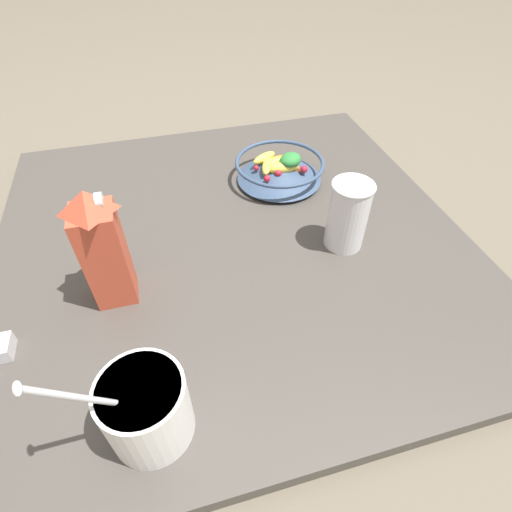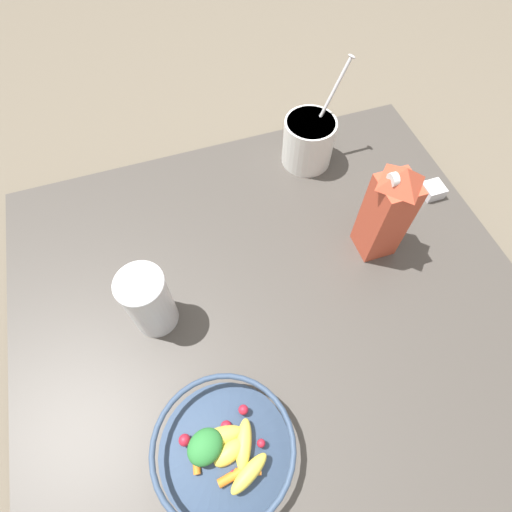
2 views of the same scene
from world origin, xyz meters
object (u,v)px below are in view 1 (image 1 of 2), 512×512
fruit_bowl (279,169)px  drinking_cup (348,214)px  milk_carton (103,248)px  yogurt_tub (146,407)px

fruit_bowl → drinking_cup: (-0.28, -0.06, 0.04)m
drinking_cup → fruit_bowl: bearing=12.7°
milk_carton → drinking_cup: milk_carton is taller
fruit_bowl → drinking_cup: drinking_cup is taller
fruit_bowl → yogurt_tub: (-0.59, 0.39, 0.03)m
milk_carton → yogurt_tub: bearing=-171.4°
fruit_bowl → yogurt_tub: yogurt_tub is taller
milk_carton → fruit_bowl: bearing=-55.1°
fruit_bowl → milk_carton: bearing=124.9°
fruit_bowl → drinking_cup: 0.29m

